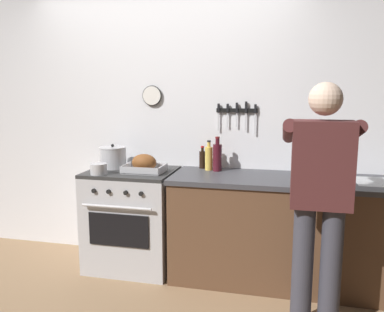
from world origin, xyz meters
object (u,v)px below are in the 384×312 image
Objects in this scene: stock_pot at (113,157)px; bottle_dish_soap at (314,164)px; person_cook at (320,192)px; bottle_soy_sauce at (202,159)px; roasting_pan at (144,164)px; bottle_cooking_oil at (209,158)px; stove at (132,219)px; saucepan at (99,169)px; cutting_board at (317,181)px; bottle_wine_red at (217,157)px.

bottle_dish_soap is at bearing 2.32° from stock_pot.
bottle_soy_sauce is at bearing 35.39° from person_cook.
roasting_pan is 1.43× the size of stock_pot.
bottle_cooking_oil reaches higher than roasting_pan.
saucepan is at bearing -133.28° from stove.
stove is 1.68m from bottle_dish_soap.
bottle_dish_soap reaches higher than stock_pot.
bottle_soy_sauce is at bearing 22.46° from stove.
saucepan is at bearing 64.57° from person_cook.
person_cook reaches higher than bottle_dish_soap.
cutting_board is at bearing -3.51° from stove.
stove is 1.76m from person_cook.
bottle_soy_sauce is 0.88× the size of bottle_dish_soap.
bottle_soy_sauce is at bearing 136.31° from bottle_cooking_oil.
bottle_cooking_oil is 0.91m from bottle_dish_soap.
person_cook is at bearing -90.84° from bottle_dish_soap.
bottle_cooking_oil is 1.31× the size of bottle_soy_sauce.
saucepan is 0.69× the size of bottle_soy_sauce.
roasting_pan is 0.65m from bottle_wine_red.
stock_pot is (-0.21, 0.08, 0.55)m from stove.
saucepan is 0.93m from bottle_soy_sauce.
bottle_cooking_oil is at bearing 35.53° from person_cook.
bottle_soy_sauce is (-0.99, 0.34, 0.07)m from cutting_board.
cutting_board is at bearing -5.60° from stock_pot.
stock_pot is 0.80× the size of bottle_wine_red.
roasting_pan reaches higher than stove.
bottle_wine_red is (0.75, 0.16, 0.58)m from stove.
roasting_pan reaches higher than cutting_board.
person_cook is at bearing -41.89° from bottle_cooking_oil.
bottle_wine_red is 0.82m from bottle_dish_soap.
stock_pot is 1.05× the size of bottle_dish_soap.
bottle_cooking_oil reaches higher than bottle_dish_soap.
bottle_wine_red reaches higher than cutting_board.
person_cook reaches higher than roasting_pan.
bottle_wine_red is (-0.81, 0.78, 0.08)m from person_cook.
cutting_board is (1.59, -0.10, 0.46)m from stove.
cutting_board is at bearing -14.95° from person_cook.
roasting_pan is at bearing -172.00° from bottle_dish_soap.
cutting_board is 1.05m from bottle_soy_sauce.
bottle_wine_red is (0.15, -0.09, 0.04)m from bottle_soy_sauce.
stove is at bearing -157.54° from bottle_soy_sauce.
person_cook is (1.57, -0.62, 0.50)m from stove.
person_cook is 4.72× the size of roasting_pan.
stove is 0.59m from stock_pot.
stock_pot is at bearing -168.19° from bottle_soy_sauce.
bottle_cooking_oil is 0.88× the size of bottle_wine_red.
stock_pot is at bearing 174.40° from cutting_board.
bottle_wine_red is at bearing 33.62° from person_cook.
stove is at bearing -20.65° from stock_pot.
roasting_pan is 1.45m from cutting_board.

